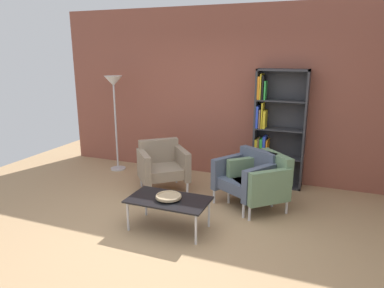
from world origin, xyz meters
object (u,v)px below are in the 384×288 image
object	(u,v)px
bookshelf_tall	(274,132)
floor_lamp_torchiere	(114,92)
coffee_table_low	(169,201)
armchair_near_window	(262,180)
decorative_bowl	(169,196)
armchair_spare_guest	(247,177)
armchair_by_bookshelf	(162,165)

from	to	relation	value
bookshelf_tall	floor_lamp_torchiere	distance (m)	2.90
coffee_table_low	armchair_near_window	size ratio (longest dim) A/B	1.05
bookshelf_tall	coffee_table_low	size ratio (longest dim) A/B	1.90
decorative_bowl	armchair_spare_guest	size ratio (longest dim) A/B	0.34
floor_lamp_torchiere	bookshelf_tall	bearing A→B (deg)	5.92
armchair_by_bookshelf	bookshelf_tall	bearing A→B (deg)	-11.54
armchair_by_bookshelf	floor_lamp_torchiere	world-z (taller)	floor_lamp_torchiere
armchair_by_bookshelf	coffee_table_low	bearing A→B (deg)	-101.35
armchair_spare_guest	decorative_bowl	bearing A→B (deg)	-92.30
decorative_bowl	bookshelf_tall	bearing A→B (deg)	65.48
armchair_near_window	floor_lamp_torchiere	world-z (taller)	floor_lamp_torchiere
decorative_bowl	armchair_near_window	xyz separation A→B (m)	(0.95, 1.04, -0.02)
armchair_spare_guest	armchair_near_window	xyz separation A→B (m)	(0.23, -0.05, 0.00)
bookshelf_tall	floor_lamp_torchiere	bearing A→B (deg)	-174.08
bookshelf_tall	decorative_bowl	world-z (taller)	bookshelf_tall
coffee_table_low	decorative_bowl	distance (m)	0.07
bookshelf_tall	armchair_spare_guest	world-z (taller)	bookshelf_tall
armchair_by_bookshelf	floor_lamp_torchiere	distance (m)	1.72
coffee_table_low	decorative_bowl	bearing A→B (deg)	116.57
armchair_near_window	armchair_by_bookshelf	bearing A→B (deg)	-136.78
bookshelf_tall	armchair_near_window	bearing A→B (deg)	-89.23
coffee_table_low	armchair_by_bookshelf	xyz separation A→B (m)	(-0.65, 1.15, 0.05)
armchair_near_window	coffee_table_low	bearing A→B (deg)	-85.13
decorative_bowl	armchair_by_bookshelf	xyz separation A→B (m)	(-0.65, 1.15, -0.02)
bookshelf_tall	decorative_bowl	size ratio (longest dim) A/B	5.94
decorative_bowl	armchair_by_bookshelf	distance (m)	1.33
armchair_by_bookshelf	armchair_near_window	world-z (taller)	same
coffee_table_low	armchair_spare_guest	xyz separation A→B (m)	(0.72, 1.10, 0.05)
coffee_table_low	decorative_bowl	xyz separation A→B (m)	(-0.00, 0.00, 0.07)
coffee_table_low	armchair_spare_guest	distance (m)	1.32
decorative_bowl	armchair_by_bookshelf	world-z (taller)	armchair_by_bookshelf
decorative_bowl	armchair_near_window	world-z (taller)	armchair_near_window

